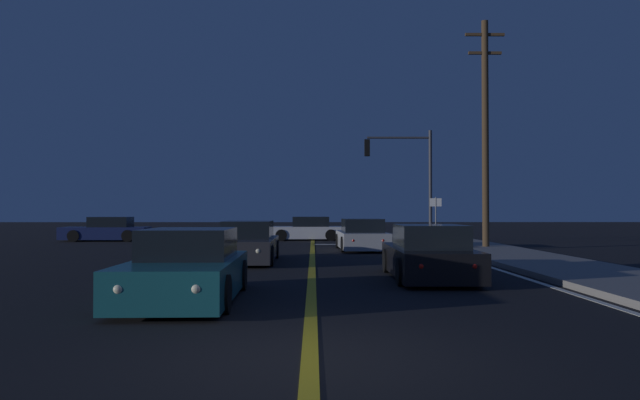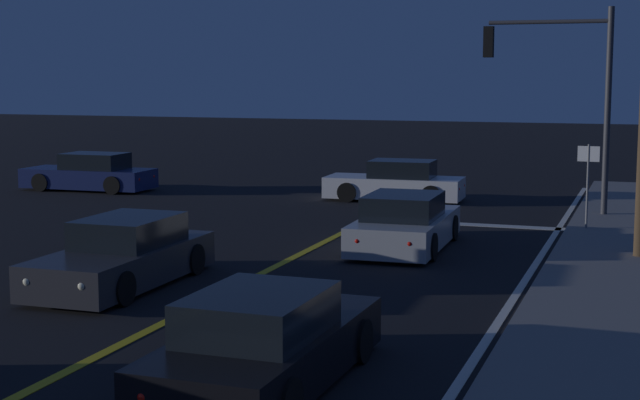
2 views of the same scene
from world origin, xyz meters
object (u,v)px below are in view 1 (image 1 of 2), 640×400
car_distant_tail_charcoal (247,244)px  car_far_approaching_silver (362,236)px  traffic_signal_near_right (407,168)px  car_mid_block_black (429,255)px  car_following_oncoming_teal (187,269)px  street_sign_corner (436,213)px  car_side_waiting_white (307,230)px  car_lead_oncoming_navy (107,231)px  utility_pole_right (485,130)px

car_distant_tail_charcoal → car_far_approaching_silver: bearing=-126.8°
car_distant_tail_charcoal → traffic_signal_near_right: traffic_signal_near_right is taller
car_distant_tail_charcoal → car_mid_block_black: bearing=135.4°
car_far_approaching_silver → car_following_oncoming_teal: size_ratio=1.00×
car_distant_tail_charcoal → traffic_signal_near_right: (7.23, 12.22, 3.41)m
car_far_approaching_silver → car_distant_tail_charcoal: 7.13m
car_far_approaching_silver → car_distant_tail_charcoal: same height
street_sign_corner → car_side_waiting_white: bearing=143.2°
car_following_oncoming_teal → street_sign_corner: 19.62m
car_lead_oncoming_navy → traffic_signal_near_right: size_ratio=0.79×
car_mid_block_black → car_following_oncoming_teal: 6.23m
car_mid_block_black → utility_pole_right: size_ratio=0.47×
car_following_oncoming_teal → car_distant_tail_charcoal: bearing=-92.7°
traffic_signal_near_right → utility_pole_right: size_ratio=0.61×
car_distant_tail_charcoal → car_mid_block_black: same height
car_far_approaching_silver → car_side_waiting_white: bearing=104.2°
car_far_approaching_silver → car_mid_block_black: size_ratio=0.99×
traffic_signal_near_right → car_following_oncoming_teal: bearing=70.1°
traffic_signal_near_right → car_side_waiting_white: bearing=-20.1°
car_lead_oncoming_navy → street_sign_corner: 17.94m
car_distant_tail_charcoal → car_side_waiting_white: bearing=-97.6°
car_far_approaching_silver → car_lead_oncoming_navy: same height
car_far_approaching_silver → traffic_signal_near_right: size_ratio=0.77×
car_side_waiting_white → car_distant_tail_charcoal: same height
car_lead_oncoming_navy → utility_pole_right: 20.84m
car_following_oncoming_teal → street_sign_corner: street_sign_corner is taller
car_far_approaching_silver → car_side_waiting_white: size_ratio=1.02×
utility_pole_right → car_mid_block_black: bearing=-113.1°
traffic_signal_near_right → utility_pole_right: (2.35, -6.42, 1.16)m
car_mid_block_black → car_lead_oncoming_navy: same height
traffic_signal_near_right → car_distant_tail_charcoal: bearing=59.4°
car_lead_oncoming_navy → street_sign_corner: bearing=-104.1°
car_far_approaching_silver → traffic_signal_near_right: bearing=63.4°
traffic_signal_near_right → car_mid_block_black: bearing=82.6°
car_mid_block_black → car_lead_oncoming_navy: bearing=128.9°
car_mid_block_black → street_sign_corner: (3.16, 14.31, 1.00)m
car_mid_block_black → car_side_waiting_white: bearing=100.4°
car_lead_oncoming_navy → car_distant_tail_charcoal: bearing=-146.6°
car_following_oncoming_teal → utility_pole_right: (9.78, 14.10, 4.57)m
car_side_waiting_white → car_distant_tail_charcoal: size_ratio=0.96×
car_side_waiting_white → traffic_signal_near_right: bearing=-112.3°
car_side_waiting_white → car_mid_block_black: 19.36m
car_side_waiting_white → car_following_oncoming_teal: (-2.00, -22.49, 0.00)m
car_distant_tail_charcoal → car_lead_oncoming_navy: bearing=-55.6°
car_side_waiting_white → traffic_signal_near_right: traffic_signal_near_right is taller
utility_pole_right → traffic_signal_near_right: bearing=110.1°
street_sign_corner → car_mid_block_black: bearing=-102.5°
car_far_approaching_silver → utility_pole_right: 7.03m
car_lead_oncoming_navy → car_mid_block_black: bearing=-143.3°
car_side_waiting_white → car_lead_oncoming_navy: bearing=92.1°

